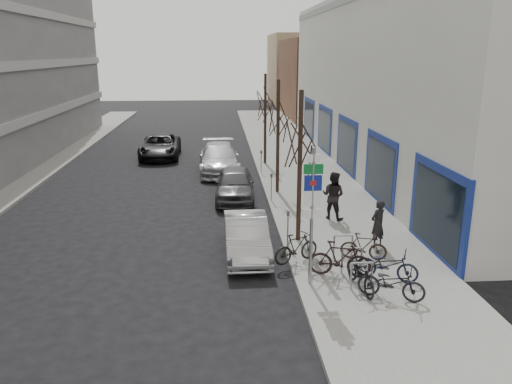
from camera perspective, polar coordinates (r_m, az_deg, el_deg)
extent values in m
plane|color=black|center=(14.90, -3.16, -11.11)|extent=(120.00, 120.00, 0.00)
cube|color=slate|center=(24.68, 6.83, -0.02)|extent=(5.00, 70.00, 0.15)
cube|color=#B7B7B2|center=(34.01, 26.62, 11.20)|extent=(20.00, 32.00, 10.00)
cube|color=brown|center=(54.98, 9.84, 12.66)|extent=(12.00, 14.00, 8.00)
cube|color=#937A5B|center=(69.69, 7.25, 13.77)|extent=(13.00, 12.00, 9.00)
cylinder|color=gray|center=(14.32, 6.38, -3.21)|extent=(0.10, 0.10, 4.20)
cube|color=white|center=(13.81, 6.63, 3.84)|extent=(0.35, 0.03, 0.22)
cube|color=#0C5926|center=(13.88, 6.59, 2.62)|extent=(0.55, 0.03, 0.28)
cube|color=navy|center=(13.97, 6.54, 1.03)|extent=(0.50, 0.03, 0.45)
cube|color=maroon|center=(13.96, 6.54, 1.02)|extent=(0.18, 0.02, 0.14)
cube|color=white|center=(14.09, 6.48, -0.74)|extent=(0.45, 0.03, 0.45)
cube|color=white|center=(14.22, 6.43, -2.48)|extent=(0.55, 0.03, 0.28)
cylinder|color=gray|center=(14.68, 10.84, -9.43)|extent=(0.06, 0.06, 0.80)
cylinder|color=gray|center=(14.84, 13.10, -9.28)|extent=(0.06, 0.06, 0.80)
cylinder|color=gray|center=(14.60, 12.06, -7.93)|extent=(0.60, 0.06, 0.06)
cylinder|color=gray|center=(15.65, 9.80, -7.74)|extent=(0.06, 0.06, 0.80)
cylinder|color=gray|center=(15.80, 11.93, -7.62)|extent=(0.06, 0.06, 0.80)
cylinder|color=gray|center=(15.57, 10.95, -6.33)|extent=(0.60, 0.06, 0.06)
cylinder|color=gray|center=(16.63, 8.90, -6.25)|extent=(0.06, 0.06, 0.80)
cylinder|color=gray|center=(16.78, 10.91, -6.16)|extent=(0.06, 0.06, 0.80)
cylinder|color=gray|center=(16.56, 9.97, -4.92)|extent=(0.60, 0.06, 0.06)
cylinder|color=black|center=(17.49, 5.01, 2.54)|extent=(0.16, 0.16, 5.50)
cylinder|color=black|center=(23.80, 2.52, 6.10)|extent=(0.16, 0.16, 5.50)
cylinder|color=black|center=(30.19, 1.06, 8.16)|extent=(0.16, 0.16, 5.50)
cylinder|color=gray|center=(17.53, 3.65, -4.39)|extent=(0.05, 0.05, 1.10)
cube|color=#3F3F44|center=(17.33, 3.69, -2.44)|extent=(0.10, 0.08, 0.18)
cylinder|color=gray|center=(22.74, 1.77, 0.36)|extent=(0.05, 0.05, 1.10)
cube|color=#3F3F44|center=(22.58, 1.78, 1.90)|extent=(0.10, 0.08, 0.18)
cylinder|color=gray|center=(28.05, 0.60, 3.32)|extent=(0.05, 0.05, 1.10)
cube|color=#3F3F44|center=(27.92, 0.60, 4.59)|extent=(0.10, 0.08, 0.18)
imported|color=black|center=(14.67, 11.93, -8.79)|extent=(0.80, 1.92, 1.14)
imported|color=black|center=(15.35, 9.57, -7.50)|extent=(1.97, 1.04, 1.15)
imported|color=black|center=(15.42, 14.75, -7.76)|extent=(1.91, 1.31, 1.13)
imported|color=black|center=(16.19, 4.64, -6.32)|extent=(1.72, 1.19, 1.01)
imported|color=black|center=(14.33, 15.23, -9.68)|extent=(1.89, 1.28, 1.12)
imported|color=black|center=(16.74, 12.21, -6.06)|extent=(1.58, 0.87, 0.92)
imported|color=#A9A8AD|center=(17.03, -1.12, -5.06)|extent=(1.49, 4.13, 1.36)
imported|color=#45464A|center=(23.42, -2.42, 0.94)|extent=(1.97, 4.49, 1.50)
imported|color=#B8B8BE|center=(28.88, -4.23, 3.86)|extent=(2.38, 5.61, 1.61)
imported|color=black|center=(33.50, -10.89, 5.16)|extent=(2.59, 5.43, 1.49)
imported|color=black|center=(17.75, 13.74, -3.55)|extent=(0.74, 0.67, 1.70)
imported|color=black|center=(20.38, 8.81, -0.35)|extent=(0.88, 0.83, 1.99)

